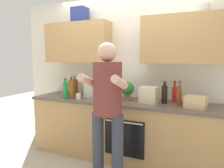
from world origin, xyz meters
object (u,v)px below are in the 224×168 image
at_px(bottle_syrup, 72,90).
at_px(mixing_bowl, 109,97).
at_px(bottle_vinegar, 179,95).
at_px(potted_herb, 127,89).
at_px(bottle_hotsauce, 174,93).
at_px(knife_block, 73,87).
at_px(grocery_bag_produce, 92,89).
at_px(cup_coffee, 78,96).
at_px(grocery_bag_bread, 196,102).
at_px(grocery_bag_rice, 149,95).
at_px(bottle_oil, 85,90).
at_px(bottle_soda, 65,90).
at_px(bottle_soy, 164,94).
at_px(person_standing, 107,103).

relative_size(bottle_syrup, mixing_bowl, 1.09).
distance_m(bottle_vinegar, potted_herb, 0.76).
relative_size(bottle_hotsauce, potted_herb, 1.09).
xyz_separation_m(knife_block, grocery_bag_produce, (0.39, -0.05, -0.01)).
relative_size(cup_coffee, potted_herb, 0.32).
bearing_deg(grocery_bag_bread, cup_coffee, -176.92).
relative_size(grocery_bag_produce, grocery_bag_rice, 0.99).
xyz_separation_m(bottle_vinegar, grocery_bag_rice, (-0.41, -0.00, -0.03)).
bearing_deg(grocery_bag_rice, knife_block, 173.79).
xyz_separation_m(bottle_oil, grocery_bag_produce, (0.20, -0.10, 0.04)).
relative_size(bottle_soda, mixing_bowl, 1.06).
distance_m(bottle_hotsauce, grocery_bag_produce, 1.27).
distance_m(bottle_soy, grocery_bag_produce, 1.15).
bearing_deg(bottle_syrup, bottle_vinegar, 5.08).
xyz_separation_m(bottle_oil, bottle_soda, (-0.12, -0.38, 0.05)).
xyz_separation_m(bottle_soda, mixing_bowl, (0.66, 0.20, -0.09)).
distance_m(bottle_hotsauce, grocery_bag_rice, 0.39).
bearing_deg(bottle_hotsauce, mixing_bowl, -167.31).
relative_size(bottle_vinegar, knife_block, 1.03).
height_order(cup_coffee, grocery_bag_produce, grocery_bag_produce).
height_order(bottle_vinegar, bottle_oil, bottle_vinegar).
distance_m(person_standing, bottle_vinegar, 0.99).
bearing_deg(bottle_hotsauce, cup_coffee, -164.06).
relative_size(potted_herb, grocery_bag_bread, 1.07).
relative_size(person_standing, bottle_soda, 5.50).
xyz_separation_m(bottle_vinegar, grocery_bag_bread, (0.20, -0.07, -0.06)).
bearing_deg(cup_coffee, grocery_bag_rice, 8.67).
height_order(bottle_soy, potted_herb, bottle_soy).
distance_m(bottle_hotsauce, mixing_bowl, 0.96).
xyz_separation_m(bottle_oil, knife_block, (-0.19, -0.05, 0.05)).
height_order(bottle_soda, grocery_bag_produce, bottle_soda).
height_order(cup_coffee, grocery_bag_rice, grocery_bag_rice).
relative_size(knife_block, grocery_bag_produce, 1.33).
bearing_deg(bottle_soda, potted_herb, 15.88).
distance_m(person_standing, potted_herb, 0.75).
bearing_deg(bottle_syrup, bottle_soy, 8.56).
height_order(cup_coffee, potted_herb, potted_herb).
bearing_deg(cup_coffee, mixing_bowl, 22.55).
bearing_deg(bottle_hotsauce, bottle_vinegar, -68.09).
distance_m(person_standing, grocery_bag_rice, 0.74).
distance_m(bottle_soda, cup_coffee, 0.24).
bearing_deg(bottle_hotsauce, person_standing, -126.00).
bearing_deg(knife_block, bottle_vinegar, -4.65).
bearing_deg(cup_coffee, potted_herb, 19.13).
bearing_deg(grocery_bag_rice, bottle_soda, -171.97).
bearing_deg(person_standing, bottle_oil, 133.73).
height_order(bottle_vinegar, mixing_bowl, bottle_vinegar).
bearing_deg(bottle_hotsauce, grocery_bag_rice, -144.00).
bearing_deg(grocery_bag_bread, knife_block, 173.68).
bearing_deg(bottle_oil, grocery_bag_bread, -8.72).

